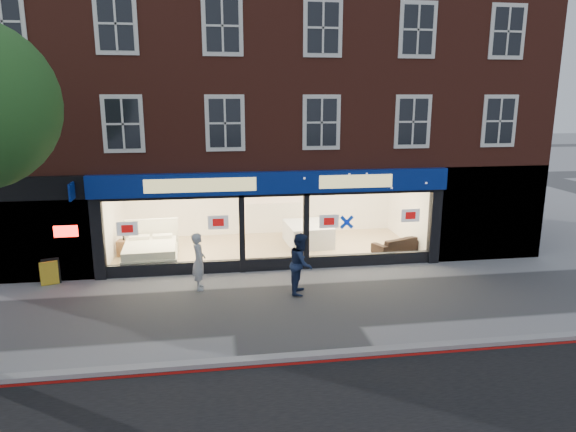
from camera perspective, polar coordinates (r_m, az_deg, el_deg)
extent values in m
plane|color=gray|center=(14.25, 0.06, -9.98)|extent=(120.00, 120.00, 0.00)
cube|color=#8C0A07|center=(11.50, 2.50, -15.95)|extent=(60.00, 0.10, 0.01)
cube|color=gray|center=(11.64, 2.31, -15.25)|extent=(60.00, 0.25, 0.12)
cube|color=tan|center=(19.13, -2.33, -3.71)|extent=(11.00, 4.50, 0.10)
cube|color=maroon|center=(20.07, -3.09, 16.15)|extent=(19.00, 8.00, 6.70)
cube|color=navy|center=(16.17, -1.49, 3.73)|extent=(11.40, 0.28, 0.70)
cube|color=black|center=(17.03, -1.52, -5.32)|extent=(11.00, 0.18, 0.40)
cube|color=black|center=(16.93, -20.34, -2.38)|extent=(0.35, 0.30, 2.60)
cube|color=black|center=(18.18, 15.94, -1.03)|extent=(0.35, 0.30, 2.60)
cube|color=white|center=(16.53, -12.76, -1.71)|extent=(4.20, 0.02, 2.10)
cube|color=white|center=(17.29, 9.24, -0.89)|extent=(4.20, 0.02, 2.10)
cube|color=white|center=(16.91, -1.61, -2.09)|extent=(1.80, 0.02, 2.10)
cube|color=silver|center=(20.99, -3.05, 1.33)|extent=(11.00, 0.20, 2.60)
cube|color=#FFEAC6|center=(18.55, -2.40, 3.85)|extent=(11.00, 4.50, 0.12)
cube|color=black|center=(17.64, -26.96, -1.23)|extent=(3.80, 0.60, 3.30)
cube|color=#FF140C|center=(16.98, -23.46, -1.57)|extent=(0.70, 0.04, 0.35)
cube|color=black|center=(19.14, 21.28, 0.35)|extent=(4.00, 0.40, 3.30)
cube|color=white|center=(18.08, -15.01, -4.40)|extent=(1.87, 2.16, 0.36)
cube|color=white|center=(17.99, -15.07, -3.45)|extent=(1.79, 2.08, 0.26)
cube|color=white|center=(19.01, -14.90, -2.14)|extent=(1.86, 0.21, 1.25)
cube|color=white|center=(18.69, -16.16, -2.29)|extent=(0.69, 0.36, 0.12)
cube|color=white|center=(18.63, -13.78, -2.19)|extent=(0.69, 0.36, 0.12)
cube|color=brown|center=(19.08, -17.73, -3.37)|extent=(0.50, 0.50, 0.55)
cube|color=silver|center=(19.61, 2.22, -2.73)|extent=(1.70, 2.09, 0.26)
cube|color=silver|center=(19.54, 2.22, -1.99)|extent=(1.70, 2.09, 0.26)
cube|color=silver|center=(19.48, 2.23, -1.24)|extent=(1.70, 2.09, 0.26)
imported|color=black|center=(19.05, 11.95, -3.08)|extent=(1.94, 1.32, 0.53)
cube|color=yellow|center=(17.20, -24.92, -5.69)|extent=(0.60, 0.49, 0.80)
imported|color=#B5BABE|center=(15.40, -9.88, -4.97)|extent=(0.46, 0.65, 1.71)
imported|color=#182545|center=(14.87, 1.46, -5.29)|extent=(0.90, 1.03, 1.79)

